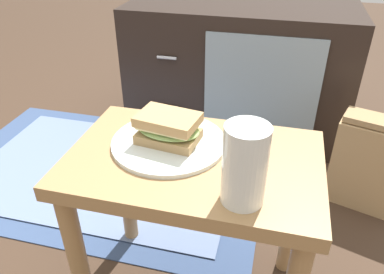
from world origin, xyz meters
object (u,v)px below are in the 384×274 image
(sandwich_front, at_px, (168,128))
(plate, at_px, (169,142))
(paper_bag, at_px, (368,162))
(tv_cabinet, at_px, (238,70))
(beer_glass, at_px, (245,166))

(sandwich_front, bearing_deg, plate, 153.43)
(plate, height_order, paper_bag, plate)
(tv_cabinet, bearing_deg, sandwich_front, -92.68)
(tv_cabinet, relative_size, sandwich_front, 6.11)
(sandwich_front, distance_m, paper_bag, 0.81)
(sandwich_front, xyz_separation_m, paper_bag, (0.57, 0.48, -0.33))
(beer_glass, bearing_deg, tv_cabinet, 97.84)
(tv_cabinet, xyz_separation_m, beer_glass, (0.15, -1.06, 0.25))
(plate, bearing_deg, paper_bag, 40.40)
(paper_bag, bearing_deg, sandwich_front, -139.60)
(tv_cabinet, height_order, plate, tv_cabinet)
(tv_cabinet, xyz_separation_m, plate, (-0.04, -0.91, 0.17))
(beer_glass, distance_m, paper_bag, 0.82)
(beer_glass, height_order, paper_bag, beer_glass)
(tv_cabinet, xyz_separation_m, sandwich_front, (-0.04, -0.91, 0.21))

